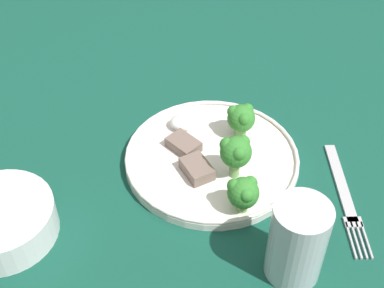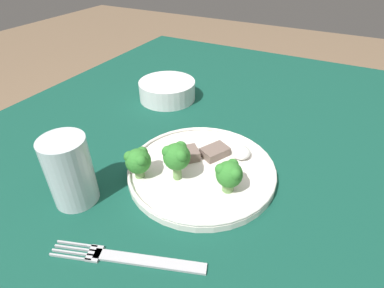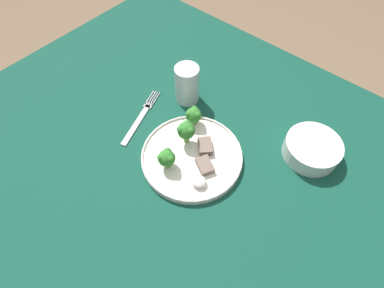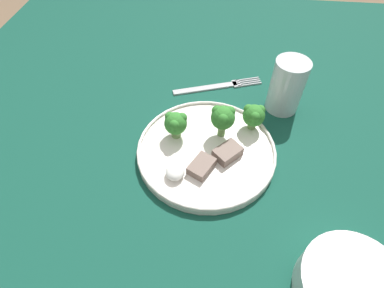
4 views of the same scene
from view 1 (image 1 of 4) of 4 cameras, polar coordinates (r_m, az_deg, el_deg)
name	(u,v)px [view 1 (image 1 of 4)]	position (r m, az deg, el deg)	size (l,w,h in m)	color
table	(212,174)	(0.89, 2.17, -3.26)	(1.37, 1.15, 0.72)	#114738
dinner_plate	(212,158)	(0.79, 2.12, -1.53)	(0.26, 0.26, 0.02)	white
fork	(345,196)	(0.78, 16.00, -5.36)	(0.09, 0.20, 0.00)	#B2B2B7
cream_bowl	(2,222)	(0.73, -19.64, -7.80)	(0.14, 0.14, 0.05)	white
drinking_glass	(296,245)	(0.65, 11.09, -10.51)	(0.07, 0.07, 0.11)	silver
broccoli_floret_near_rim_left	(236,152)	(0.73, 4.70, -0.82)	(0.05, 0.04, 0.07)	#709E56
broccoli_floret_center_left	(241,118)	(0.80, 5.27, 2.78)	(0.04, 0.04, 0.05)	#709E56
broccoli_floret_back_left	(243,192)	(0.70, 5.49, -5.16)	(0.04, 0.04, 0.05)	#709E56
meat_slice_front_slice	(184,144)	(0.79, -0.91, -0.04)	(0.06, 0.05, 0.02)	#756056
meat_slice_middle_slice	(198,169)	(0.76, 0.69, -2.71)	(0.06, 0.06, 0.02)	#756056
sauce_dollop	(181,124)	(0.83, -1.18, 2.18)	(0.04, 0.03, 0.02)	white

